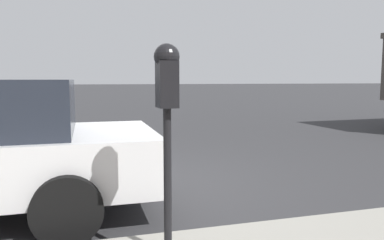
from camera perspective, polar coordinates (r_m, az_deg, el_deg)
ground_plane at (r=5.54m, az=-9.48°, el=-9.40°), size 220.00×220.00×0.00m
parking_meter at (r=2.76m, az=-3.85°, el=3.81°), size 0.21×0.19×1.60m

